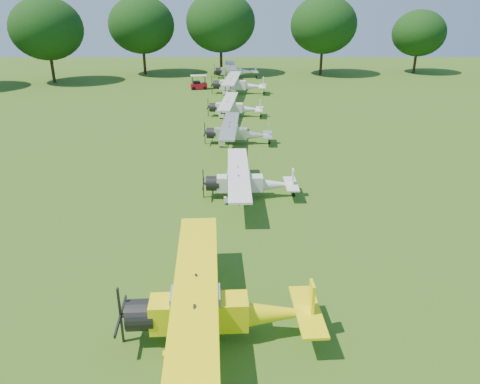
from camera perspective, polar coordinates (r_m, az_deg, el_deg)
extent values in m
plane|color=#325A16|center=(25.59, -2.20, -5.16)|extent=(160.00, 160.00, 0.00)
cylinder|color=black|center=(86.42, 20.55, 14.67)|extent=(0.44, 0.44, 3.70)
ellipsoid|color=black|center=(86.00, 20.98, 17.63)|extent=(8.63, 8.63, 7.34)
cylinder|color=black|center=(80.51, 9.87, 15.52)|extent=(0.44, 0.44, 4.51)
ellipsoid|color=black|center=(80.03, 10.15, 19.43)|extent=(10.52, 10.52, 8.94)
cylinder|color=black|center=(79.97, -2.31, 15.86)|extent=(0.44, 0.44, 4.74)
ellipsoid|color=black|center=(79.48, -2.38, 20.00)|extent=(11.05, 11.05, 9.39)
cylinder|color=black|center=(81.26, -11.59, 15.46)|extent=(0.44, 0.44, 4.49)
ellipsoid|color=black|center=(80.79, -11.91, 19.31)|extent=(10.47, 10.47, 8.90)
cylinder|color=black|center=(76.99, -21.90, 13.92)|extent=(0.44, 0.44, 4.44)
ellipsoid|color=black|center=(76.49, -22.52, 17.91)|extent=(10.36, 10.36, 8.80)
cube|color=#FFF40A|center=(17.89, -4.99, -14.45)|extent=(3.66, 1.28, 1.18)
cone|color=#FFF40A|center=(18.14, 5.00, -14.53)|extent=(3.21, 1.20, 1.01)
cube|color=#8CA5B2|center=(17.53, -5.44, -12.84)|extent=(1.86, 1.14, 0.62)
cylinder|color=black|center=(18.10, -12.00, -14.44)|extent=(1.08, 1.23, 1.17)
cube|color=black|center=(18.23, -14.35, -14.39)|extent=(0.08, 0.14, 2.37)
cube|color=#FFF40A|center=(17.37, -5.47, -12.08)|extent=(2.34, 12.02, 0.16)
cube|color=#FFF40A|center=(17.99, 8.71, -12.86)|extent=(0.15, 0.63, 1.47)
cube|color=#FFF40A|center=(18.27, 8.26, -14.18)|extent=(1.14, 3.21, 0.10)
cylinder|color=black|center=(17.41, -8.14, -19.49)|extent=(0.69, 0.22, 0.68)
cylinder|color=black|center=(19.58, -7.53, -13.95)|extent=(0.69, 0.22, 0.68)
cylinder|color=black|center=(18.88, 8.79, -16.40)|extent=(0.28, 0.11, 0.27)
cube|color=white|center=(29.82, -0.02, 1.08)|extent=(2.94, 0.94, 0.96)
cone|color=white|center=(30.03, 4.69, 0.88)|extent=(2.58, 0.88, 0.82)
cube|color=#8CA5B2|center=(29.63, -0.20, 1.98)|extent=(1.48, 0.88, 0.50)
cylinder|color=black|center=(29.83, -3.35, 1.05)|extent=(0.84, 0.97, 0.95)
cube|color=black|center=(29.86, -4.49, 1.04)|extent=(0.06, 0.11, 1.92)
cube|color=white|center=(29.55, -0.20, 2.40)|extent=(1.56, 9.70, 0.13)
cube|color=white|center=(29.97, 6.45, 1.70)|extent=(0.10, 0.50, 1.19)
cube|color=white|center=(30.11, 6.25, 0.97)|extent=(0.84, 2.57, 0.08)
cylinder|color=black|center=(29.02, -1.40, -1.02)|extent=(0.55, 0.16, 0.55)
cylinder|color=black|center=(31.12, -1.41, 0.67)|extent=(0.55, 0.16, 0.55)
cylinder|color=black|center=(30.42, 6.53, -0.35)|extent=(0.22, 0.08, 0.22)
cube|color=silver|center=(41.04, -1.13, 7.16)|extent=(2.88, 0.95, 0.93)
cone|color=silver|center=(41.02, 2.25, 6.94)|extent=(2.52, 0.89, 0.80)
cube|color=#8CA5B2|center=(40.92, -1.26, 7.82)|extent=(1.45, 0.87, 0.49)
cylinder|color=black|center=(41.17, -3.50, 7.17)|extent=(0.83, 0.95, 0.93)
cube|color=black|center=(41.23, -4.31, 7.17)|extent=(0.06, 0.11, 1.87)
cube|color=silver|center=(40.86, -1.27, 8.12)|extent=(1.63, 9.47, 0.12)
cube|color=silver|center=(40.91, 3.51, 7.52)|extent=(0.11, 0.49, 1.16)
cube|color=silver|center=(41.02, 3.37, 6.98)|extent=(0.84, 2.52, 0.08)
cylinder|color=black|center=(40.21, -2.23, 5.82)|extent=(0.54, 0.16, 0.53)
cylinder|color=black|center=(42.34, -2.01, 6.70)|extent=(0.54, 0.16, 0.53)
cylinder|color=black|center=(41.23, 3.60, 5.99)|extent=(0.22, 0.08, 0.21)
cube|color=white|center=(50.85, -1.33, 10.23)|extent=(2.93, 1.08, 0.94)
cone|color=white|center=(50.69, 1.44, 10.04)|extent=(2.56, 1.00, 0.81)
cube|color=#8CA5B2|center=(50.76, -1.44, 10.78)|extent=(1.49, 0.94, 0.49)
cylinder|color=black|center=(51.05, -3.26, 10.25)|extent=(0.88, 0.99, 0.93)
cube|color=black|center=(51.13, -3.92, 10.26)|extent=(0.06, 0.11, 1.88)
cube|color=white|center=(50.71, -1.44, 11.02)|extent=(2.06, 9.57, 0.13)
cube|color=white|center=(50.56, 2.47, 10.51)|extent=(0.13, 0.50, 1.16)
cube|color=white|center=(50.65, 2.36, 10.06)|extent=(0.96, 2.56, 0.08)
cylinder|color=black|center=(50.00, -2.28, 9.21)|extent=(0.55, 0.19, 0.54)
cylinder|color=black|center=(52.16, -1.99, 9.79)|extent=(0.55, 0.19, 0.54)
cylinder|color=black|center=(50.81, 2.55, 9.24)|extent=(0.22, 0.09, 0.21)
cube|color=white|center=(63.32, -0.89, 12.92)|extent=(3.55, 1.31, 1.14)
cone|color=white|center=(63.14, 1.83, 12.73)|extent=(3.11, 1.22, 0.98)
cube|color=#8CA5B2|center=(63.23, -0.99, 13.45)|extent=(1.81, 1.13, 0.60)
cylinder|color=black|center=(63.55, -2.79, 12.93)|extent=(1.06, 1.20, 1.13)
cube|color=black|center=(63.64, -3.44, 12.93)|extent=(0.08, 0.14, 2.28)
cube|color=white|center=(63.19, -1.00, 13.70)|extent=(2.49, 11.60, 0.15)
cube|color=white|center=(63.01, 2.85, 13.19)|extent=(0.16, 0.60, 1.41)
cube|color=white|center=(63.09, 2.74, 12.76)|extent=(1.16, 3.11, 0.10)
cylinder|color=black|center=(62.23, -1.82, 11.97)|extent=(0.66, 0.23, 0.65)
cylinder|color=black|center=(64.88, -1.55, 12.42)|extent=(0.66, 0.23, 0.65)
cylinder|color=black|center=(63.25, 2.92, 11.95)|extent=(0.27, 0.11, 0.26)
cube|color=silver|center=(76.01, -1.08, 14.54)|extent=(3.39, 1.17, 1.10)
cone|color=silver|center=(76.18, 1.11, 14.44)|extent=(2.97, 1.10, 0.94)
cube|color=#8CA5B2|center=(75.92, -1.16, 14.97)|extent=(1.72, 1.05, 0.57)
cylinder|color=black|center=(75.96, -2.62, 14.52)|extent=(1.00, 1.14, 1.09)
cube|color=black|center=(75.96, -3.15, 14.51)|extent=(0.07, 0.13, 2.19)
cube|color=silver|center=(75.89, -1.17, 15.16)|extent=(2.12, 11.13, 0.15)
cube|color=silver|center=(76.19, 1.92, 14.83)|extent=(0.14, 0.58, 1.36)
cube|color=silver|center=(76.25, 1.84, 14.48)|extent=(1.05, 2.97, 0.09)
cylinder|color=black|center=(74.81, -1.69, 13.80)|extent=(0.63, 0.20, 0.63)
cylinder|color=black|center=(77.39, -1.75, 14.10)|extent=(0.63, 0.20, 0.63)
cylinder|color=black|center=(76.40, 1.99, 13.84)|extent=(0.25, 0.10, 0.25)
cube|color=red|center=(66.87, -5.04, 12.77)|extent=(2.43, 1.61, 0.71)
cube|color=black|center=(66.78, -5.32, 13.10)|extent=(1.10, 1.27, 0.46)
cube|color=white|center=(66.65, -5.08, 13.95)|extent=(2.35, 1.69, 0.08)
cylinder|color=black|center=(66.23, -5.65, 12.45)|extent=(0.47, 0.22, 0.45)
cylinder|color=black|center=(67.47, -5.75, 12.63)|extent=(0.47, 0.22, 0.45)
cylinder|color=black|center=(66.37, -4.31, 12.51)|extent=(0.47, 0.22, 0.45)
cylinder|color=black|center=(67.61, -4.43, 12.70)|extent=(0.47, 0.22, 0.45)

